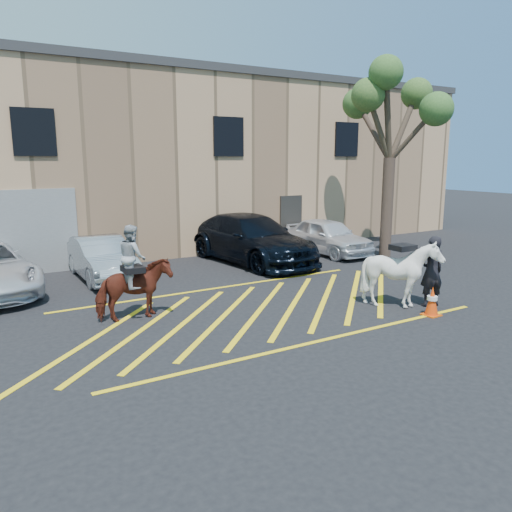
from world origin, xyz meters
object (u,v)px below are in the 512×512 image
saddled_white (401,274)px  traffic_cone (432,301)px  car_silver_sedan (102,258)px  tree (392,106)px  car_white_suv (327,236)px  mounted_bay (133,282)px  handler (432,271)px  car_blue_suv (251,239)px

saddled_white → traffic_cone: 1.06m
car_silver_sedan → tree: bearing=-11.1°
car_white_suv → mounted_bay: 10.13m
saddled_white → mounted_bay: bearing=158.0°
traffic_cone → saddled_white: bearing=97.5°
handler → saddled_white: 0.81m
car_blue_suv → handler: handler is taller
car_white_suv → tree: (1.57, -1.61, 4.98)m
car_blue_suv → traffic_cone: (0.54, -7.81, -0.50)m
car_silver_sedan → traffic_cone: size_ratio=5.55×
traffic_cone → car_silver_sedan: bearing=126.7°
car_silver_sedan → handler: bearing=-48.8°
mounted_bay → traffic_cone: bearing=-28.4°
car_silver_sedan → car_blue_suv: car_blue_suv is taller
car_silver_sedan → traffic_cone: car_silver_sedan is taller
traffic_cone → tree: 9.18m
car_white_suv → tree: 5.47m
car_silver_sedan → traffic_cone: bearing=-53.7°
handler → mounted_bay: size_ratio=0.81×
car_white_suv → tree: bearing=-47.1°
car_white_suv → traffic_cone: size_ratio=5.71×
handler → saddled_white: (-0.74, 0.33, -0.04)m
tree → handler: bearing=-125.3°
car_silver_sedan → tree: tree is taller
car_white_suv → handler: (-2.26, -7.03, 0.21)m
car_silver_sedan → car_blue_suv: (5.41, -0.16, 0.20)m
handler → mounted_bay: 7.52m
car_silver_sedan → car_white_suv: 8.85m
mounted_bay → tree: size_ratio=0.31×
car_silver_sedan → saddled_white: size_ratio=2.30×
car_silver_sedan → mounted_bay: bearing=-95.2°
saddled_white → tree: tree is taller
handler → mounted_bay: mounted_bay is taller
car_white_suv → mounted_bay: size_ratio=1.82×
car_silver_sedan → handler: handler is taller
car_white_suv → mounted_bay: mounted_bay is taller
car_silver_sedan → car_blue_suv: size_ratio=0.68×
car_silver_sedan → handler: (6.58, -7.39, 0.25)m
handler → traffic_cone: (-0.62, -0.58, -0.56)m
car_blue_suv → car_white_suv: 3.44m
saddled_white → traffic_cone: size_ratio=2.41×
car_blue_suv → saddled_white: saddled_white is taller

